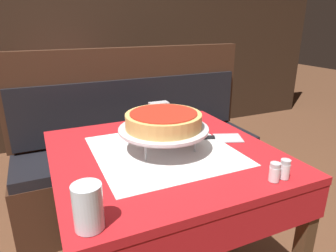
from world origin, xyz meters
The scene contains 12 objects.
dining_table_front centered at (0.00, 0.00, 0.65)m, with size 0.85×0.85×0.75m.
dining_table_rear centered at (-0.15, 1.67, 0.65)m, with size 0.67×0.67×0.75m.
booth_bench centered at (0.16, 0.76, 0.33)m, with size 1.62×0.44×1.08m.
back_wall_panel centered at (0.00, 2.16, 1.20)m, with size 6.00×0.04×2.40m, color black.
pizza_pan_stand centered at (0.00, 0.00, 0.84)m, with size 0.35×0.35×0.10m.
deep_dish_pizza centered at (0.00, 0.00, 0.88)m, with size 0.29×0.29×0.06m.
pizza_server centered at (0.25, 0.03, 0.76)m, with size 0.29×0.16×0.01m.
water_glass_near centered at (-0.36, -0.36, 0.81)m, with size 0.07×0.07×0.12m.
salt_shaker centered at (0.23, -0.37, 0.78)m, with size 0.04×0.04×0.06m.
pepper_shaker centered at (0.27, -0.37, 0.79)m, with size 0.03×0.03×0.07m.
napkin_holder centered at (0.14, 0.38, 0.80)m, with size 0.10×0.05×0.09m.
condiment_caddy centered at (-0.20, 1.62, 0.79)m, with size 0.12×0.12×0.14m.
Camera 1 is at (-0.43, -1.01, 1.24)m, focal length 32.00 mm.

